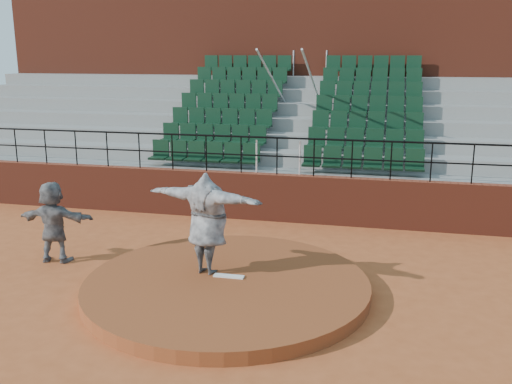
# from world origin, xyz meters

# --- Properties ---
(ground) EXTENTS (90.00, 90.00, 0.00)m
(ground) POSITION_xyz_m (0.00, 0.00, 0.00)
(ground) COLOR #AE5127
(ground) RESTS_ON ground
(pitchers_mound) EXTENTS (5.50, 5.50, 0.25)m
(pitchers_mound) POSITION_xyz_m (0.00, 0.00, 0.12)
(pitchers_mound) COLOR brown
(pitchers_mound) RESTS_ON ground
(pitching_rubber) EXTENTS (0.60, 0.15, 0.03)m
(pitching_rubber) POSITION_xyz_m (0.00, 0.15, 0.27)
(pitching_rubber) COLOR white
(pitching_rubber) RESTS_ON pitchers_mound
(boundary_wall) EXTENTS (24.00, 0.30, 1.30)m
(boundary_wall) POSITION_xyz_m (0.00, 5.00, 0.65)
(boundary_wall) COLOR maroon
(boundary_wall) RESTS_ON ground
(wall_railing) EXTENTS (24.04, 0.05, 1.03)m
(wall_railing) POSITION_xyz_m (0.00, 5.00, 2.03)
(wall_railing) COLOR black
(wall_railing) RESTS_ON boundary_wall
(seating_deck) EXTENTS (24.00, 5.97, 4.63)m
(seating_deck) POSITION_xyz_m (0.00, 8.65, 1.44)
(seating_deck) COLOR gray
(seating_deck) RESTS_ON ground
(press_box_facade) EXTENTS (24.00, 3.00, 7.10)m
(press_box_facade) POSITION_xyz_m (0.00, 12.60, 3.55)
(press_box_facade) COLOR maroon
(press_box_facade) RESTS_ON ground
(pitcher) EXTENTS (2.59, 1.27, 2.03)m
(pitcher) POSITION_xyz_m (-0.47, 0.30, 1.27)
(pitcher) COLOR black
(pitcher) RESTS_ON pitchers_mound
(fielder) EXTENTS (1.72, 0.67, 1.82)m
(fielder) POSITION_xyz_m (-4.16, 0.77, 0.91)
(fielder) COLOR black
(fielder) RESTS_ON ground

